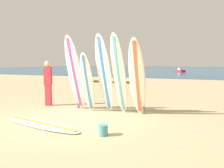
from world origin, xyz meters
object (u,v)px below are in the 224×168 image
object	(u,v)px
surfboard_leaning_left	(87,82)
surfboard_leaning_center_right	(137,78)
small_boat_offshore	(180,70)
beachgoer_standing	(48,81)
surfboard_leaning_center_left	(104,74)
surfboard_lying_on_sand	(41,124)
surfboard_leaning_center	(119,75)
surfboard_rack	(109,90)
sand_bucket	(103,130)
surfboard_leaning_far_left	(75,73)

from	to	relation	value
surfboard_leaning_left	surfboard_leaning_center_right	bearing A→B (deg)	2.01
small_boat_offshore	beachgoer_standing	bearing A→B (deg)	-93.01
surfboard_leaning_center_left	beachgoer_standing	xyz separation A→B (m)	(-2.58, 0.39, -0.33)
surfboard_lying_on_sand	surfboard_leaning_center_left	bearing A→B (deg)	62.95
surfboard_leaning_center	surfboard_lying_on_sand	world-z (taller)	surfboard_leaning_center
surfboard_rack	surfboard_lying_on_sand	distance (m)	2.64
surfboard_leaning_center	surfboard_rack	bearing A→B (deg)	143.49
surfboard_rack	surfboard_lying_on_sand	size ratio (longest dim) A/B	0.91
beachgoer_standing	surfboard_leaning_center	bearing A→B (deg)	-7.06
surfboard_leaning_left	small_boat_offshore	world-z (taller)	surfboard_leaning_left
surfboard_leaning_center	small_boat_offshore	size ratio (longest dim) A/B	1.07
surfboard_leaning_center_left	sand_bucket	bearing A→B (deg)	-66.73
surfboard_leaning_center	surfboard_leaning_center_right	world-z (taller)	surfboard_leaning_center
surfboard_leaning_center_left	surfboard_leaning_center	size ratio (longest dim) A/B	1.00
surfboard_leaning_center_left	beachgoer_standing	world-z (taller)	surfboard_leaning_center_left
surfboard_leaning_center_right	surfboard_lying_on_sand	distance (m)	3.11
surfboard_leaning_center_left	sand_bucket	size ratio (longest dim) A/B	10.23
sand_bucket	small_boat_offshore	bearing A→B (deg)	92.38
surfboard_leaning_center_right	surfboard_lying_on_sand	world-z (taller)	surfboard_leaning_center_right
surfboard_rack	surfboard_leaning_center	distance (m)	0.85
small_boat_offshore	surfboard_lying_on_sand	bearing A→B (deg)	-90.44
surfboard_lying_on_sand	small_boat_offshore	bearing A→B (deg)	89.56
surfboard_rack	surfboard_leaning_far_left	distance (m)	1.32
surfboard_leaning_left	beachgoer_standing	bearing A→B (deg)	167.53
surfboard_rack	surfboard_leaning_center	world-z (taller)	surfboard_leaning_center
surfboard_rack	small_boat_offshore	world-z (taller)	surfboard_rack
beachgoer_standing	small_boat_offshore	world-z (taller)	beachgoer_standing
surfboard_leaning_center_right	sand_bucket	distance (m)	2.35
surfboard_leaning_center_left	surfboard_rack	bearing A→B (deg)	91.79
surfboard_leaning_far_left	beachgoer_standing	bearing A→B (deg)	166.01
surfboard_leaning_left	sand_bucket	world-z (taller)	surfboard_leaning_left
beachgoer_standing	surfboard_leaning_left	bearing A→B (deg)	-12.47
surfboard_leaning_far_left	surfboard_leaning_left	xyz separation A→B (m)	(0.54, -0.08, -0.29)
surfboard_rack	surfboard_lying_on_sand	world-z (taller)	surfboard_rack
surfboard_leaning_center_left	beachgoer_standing	size ratio (longest dim) A/B	1.48
surfboard_leaning_center_left	surfboard_lying_on_sand	bearing A→B (deg)	-117.05
surfboard_leaning_center_left	sand_bucket	xyz separation A→B (m)	(0.88, -2.05, -1.17)
surfboard_leaning_far_left	sand_bucket	bearing A→B (deg)	-45.82
surfboard_leaning_left	surfboard_leaning_center_left	distance (m)	0.67
surfboard_leaning_far_left	surfboard_leaning_left	size ratio (longest dim) A/B	1.29
surfboard_leaning_center	beachgoer_standing	xyz separation A→B (m)	(-3.09, 0.38, -0.34)
surfboard_leaning_center_right	surfboard_lying_on_sand	xyz separation A→B (m)	(-2.10, -1.97, -1.17)
surfboard_leaning_far_left	surfboard_leaning_center_left	world-z (taller)	surfboard_leaning_far_left
surfboard_leaning_left	surfboard_rack	bearing A→B (deg)	36.52
surfboard_leaning_center_left	surfboard_leaning_center_right	distance (m)	1.11
beachgoer_standing	small_boat_offshore	distance (m)	35.81
surfboard_leaning_far_left	surfboard_lying_on_sand	size ratio (longest dim) A/B	0.93
surfboard_leaning_left	beachgoer_standing	world-z (taller)	surfboard_leaning_left
surfboard_rack	surfboard_leaning_left	bearing A→B (deg)	-143.48
surfboard_leaning_center	sand_bucket	xyz separation A→B (m)	(0.38, -2.07, -1.17)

